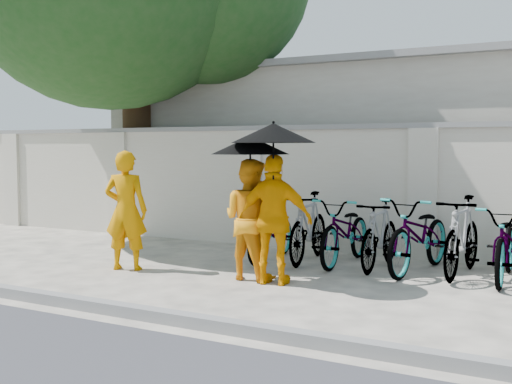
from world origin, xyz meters
The scene contains 16 objects.
ground centered at (0.00, 0.00, 0.00)m, with size 80.00×80.00×0.00m, color beige.
kerb centered at (0.00, -1.70, 0.06)m, with size 40.00×0.16×0.12m, color slate.
compound_wall centered at (1.00, 3.20, 1.00)m, with size 20.00×0.30×2.00m, color beige.
building_behind centered at (2.00, 7.00, 1.60)m, with size 14.00×6.00×3.20m, color #B7B4A7.
monk_left centered at (-1.42, 0.24, 0.83)m, with size 0.61×0.40×1.67m, color #CA7B00.
monk_center centered at (0.41, 0.51, 0.78)m, with size 0.76×0.59×1.56m, color orange.
parasol_center centered at (0.46, 0.43, 1.73)m, with size 1.00×1.00×0.96m.
monk_right centered at (0.84, 0.38, 0.81)m, with size 0.95×0.40×1.63m, color orange.
parasol_right centered at (0.86, 0.30, 1.88)m, with size 1.04×1.04×1.08m.
bike_0 centered at (0.01, 1.89, 0.44)m, with size 0.59×1.69×0.89m, color #969696.
bike_1 centered at (0.57, 2.02, 0.52)m, with size 0.49×1.74×1.04m, color #969696.
bike_2 centered at (1.12, 2.11, 0.49)m, with size 0.65×1.87×0.98m, color #969696.
bike_3 centered at (1.68, 1.98, 0.49)m, with size 0.46×1.63×0.98m, color #969696.
bike_4 centered at (2.23, 2.01, 0.52)m, with size 0.69×1.98×1.04m, color #969696.
bike_5 centered at (2.79, 2.02, 0.53)m, with size 0.50×1.77×1.07m, color #969696.
bike_6 centered at (3.34, 1.98, 0.49)m, with size 0.65×1.85×0.97m, color #969696.
Camera 1 is at (4.46, -6.66, 1.71)m, focal length 45.00 mm.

